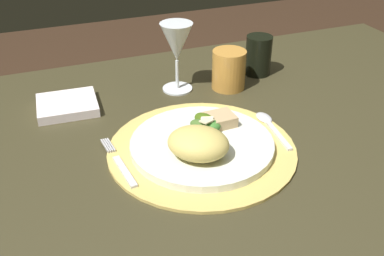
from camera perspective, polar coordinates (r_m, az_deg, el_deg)
The scene contains 12 objects.
dining_table at distance 0.98m, azimuth 2.63°, elevation -6.95°, with size 1.43×0.83×0.73m.
placemat at distance 0.83m, azimuth 1.26°, elevation -2.69°, with size 0.35×0.35×0.01m, color #D5B65D.
dinner_plate at distance 0.82m, azimuth 1.27°, elevation -2.10°, with size 0.26×0.26×0.01m, color silver.
pasta_serving at distance 0.77m, azimuth 0.81°, elevation -1.96°, with size 0.11×0.09×0.05m, color #D5BC61.
salad_greens at distance 0.85m, azimuth 1.79°, elevation 0.56°, with size 0.06×0.07×0.03m.
bread_piece at distance 0.87m, azimuth 3.85°, elevation 1.13°, with size 0.06×0.05×0.02m, color tan.
fork at distance 0.79m, azimuth -9.23°, elevation -4.51°, with size 0.03×0.16×0.00m.
spoon at distance 0.91m, azimuth 9.77°, elevation 0.60°, with size 0.03×0.14×0.01m.
napkin at distance 0.99m, azimuth -15.66°, elevation 2.84°, with size 0.12×0.11×0.02m, color white.
wine_glass at distance 1.00m, azimuth -1.98°, elevation 10.62°, with size 0.07×0.07×0.16m.
amber_tumbler at distance 1.04m, azimuth 4.72°, elevation 7.46°, with size 0.08×0.08×0.09m, color #C88939.
dark_tumbler at distance 1.12m, azimuth 8.48°, elevation 9.18°, with size 0.06×0.06×0.10m, color black.
Camera 1 is at (-0.32, -0.70, 1.20)m, focal length 41.70 mm.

